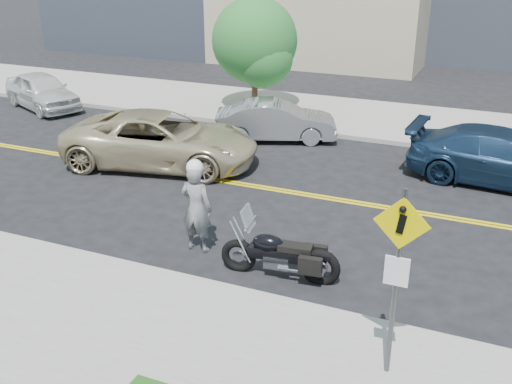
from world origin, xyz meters
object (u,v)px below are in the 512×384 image
object	(u,v)px
suv	(161,140)
parked_car_white	(42,91)
motorcycle	(280,245)
pedestrian_sign	(397,267)
motorcyclist	(196,206)
parked_car_silver	(276,121)
parked_car_blue	(504,158)

from	to	relation	value
suv	parked_car_white	bearing A→B (deg)	52.35
motorcycle	pedestrian_sign	bearing A→B (deg)	-46.64
motorcyclist	suv	size ratio (longest dim) A/B	0.37
motorcyclist	suv	bearing A→B (deg)	-51.33
motorcyclist	pedestrian_sign	bearing A→B (deg)	150.65
parked_car_white	pedestrian_sign	bearing A→B (deg)	-98.89
pedestrian_sign	parked_car_silver	bearing A→B (deg)	119.44
suv	parked_car_blue	bearing A→B (deg)	-87.41
parked_car_silver	parked_car_blue	world-z (taller)	parked_car_blue
pedestrian_sign	parked_car_silver	xyz separation A→B (m)	(-5.85, 10.35, -1.31)
motorcycle	suv	xyz separation A→B (m)	(-5.50, 4.60, 0.08)
pedestrian_sign	motorcyclist	distance (m)	5.34
motorcyclist	parked_car_white	bearing A→B (deg)	-36.06
motorcyclist	parked_car_silver	size ratio (longest dim) A/B	0.52
pedestrian_sign	suv	bearing A→B (deg)	139.95
motorcycle	suv	bearing A→B (deg)	133.78
suv	pedestrian_sign	bearing A→B (deg)	-141.88
motorcyclist	motorcycle	size ratio (longest dim) A/B	0.89
motorcycle	parked_car_blue	xyz separation A→B (m)	(3.81, 6.99, 0.03)
motorcycle	suv	size ratio (longest dim) A/B	0.41
suv	parked_car_silver	world-z (taller)	suv
motorcyclist	parked_car_blue	xyz separation A→B (m)	(5.84, 6.65, -0.29)
motorcyclist	parked_car_blue	size ratio (longest dim) A/B	0.40
parked_car_silver	parked_car_white	bearing A→B (deg)	67.88
parked_car_blue	motorcyclist	bearing A→B (deg)	142.98
suv	parked_car_silver	size ratio (longest dim) A/B	1.42
motorcyclist	parked_car_blue	bearing A→B (deg)	-131.84
suv	parked_car_white	size ratio (longest dim) A/B	1.38
parked_car_white	parked_car_blue	bearing A→B (deg)	-69.69
parked_car_blue	pedestrian_sign	bearing A→B (deg)	176.61
motorcycle	motorcyclist	bearing A→B (deg)	163.99
motorcyclist	suv	distance (m)	5.49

